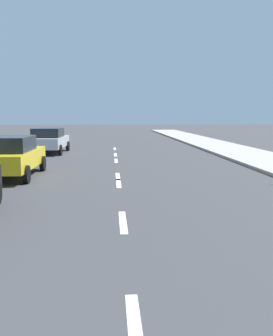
{
  "coord_description": "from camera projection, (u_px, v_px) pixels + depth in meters",
  "views": [
    {
      "loc": [
        -0.24,
        3.32,
        2.36
      ],
      "look_at": [
        0.36,
        12.36,
        1.1
      ],
      "focal_mm": 40.71,
      "sensor_mm": 36.0,
      "label": 1
    }
  ],
  "objects": [
    {
      "name": "lane_stripe_5",
      "position": [
        118.0,
        176.0,
        14.78
      ],
      "size": [
        0.16,
        1.8,
        0.01
      ],
      "primitive_type": "cube",
      "color": "white",
      "rests_on": "ground"
    },
    {
      "name": "lane_stripe_3",
      "position": [
        123.0,
        222.0,
        8.48
      ],
      "size": [
        0.16,
        1.8,
        0.01
      ],
      "primitive_type": "cube",
      "color": "white",
      "rests_on": "ground"
    },
    {
      "name": "lane_stripe_8",
      "position": [
        115.0,
        149.0,
        27.02
      ],
      "size": [
        0.16,
        1.8,
        0.01
      ],
      "primitive_type": "cube",
      "color": "white",
      "rests_on": "ground"
    },
    {
      "name": "parked_car_silver",
      "position": [
        49.0,
        140.0,
        23.78
      ],
      "size": [
        2.17,
        4.5,
        1.57
      ],
      "rotation": [
        0.0,
        0.0,
        -0.04
      ],
      "color": "#B7BABF",
      "rests_on": "ground"
    },
    {
      "name": "lane_stripe_2",
      "position": [
        135.0,
        333.0,
        4.14
      ],
      "size": [
        0.16,
        1.8,
        0.01
      ],
      "primitive_type": "cube",
      "color": "white",
      "rests_on": "ground"
    },
    {
      "name": "ground_plane",
      "position": [
        117.0,
        169.0,
        16.83
      ],
      "size": [
        160.0,
        160.0,
        0.0
      ],
      "primitive_type": "plane",
      "color": "#38383A"
    },
    {
      "name": "lane_stripe_7",
      "position": [
        115.0,
        155.0,
        22.86
      ],
      "size": [
        0.16,
        1.8,
        0.01
      ],
      "primitive_type": "cube",
      "color": "white",
      "rests_on": "ground"
    },
    {
      "name": "lane_stripe_4",
      "position": [
        119.0,
        183.0,
        13.3
      ],
      "size": [
        0.16,
        1.8,
        0.01
      ],
      "primitive_type": "cube",
      "color": "white",
      "rests_on": "ground"
    },
    {
      "name": "parked_car_yellow",
      "position": [
        10.0,
        155.0,
        14.53
      ],
      "size": [
        2.09,
        4.49,
        1.57
      ],
      "rotation": [
        0.0,
        0.0,
        -0.01
      ],
      "color": "gold",
      "rests_on": "ground"
    },
    {
      "name": "sidewalk_strip",
      "position": [
        269.0,
        161.0,
        19.3
      ],
      "size": [
        3.6,
        80.0,
        0.14
      ],
      "primitive_type": "cube",
      "color": "#9E998E",
      "rests_on": "ground"
    },
    {
      "name": "lane_stripe_6",
      "position": [
        116.0,
        161.0,
        19.88
      ],
      "size": [
        0.16,
        1.8,
        0.01
      ],
      "primitive_type": "cube",
      "color": "white",
      "rests_on": "ground"
    }
  ]
}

